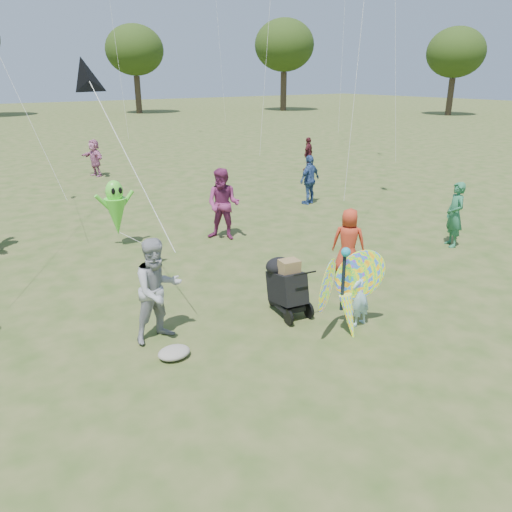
{
  "coord_description": "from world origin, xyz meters",
  "views": [
    {
      "loc": [
        -5.14,
        -5.46,
        4.23
      ],
      "look_at": [
        -0.2,
        1.5,
        1.1
      ],
      "focal_mm": 35.0,
      "sensor_mm": 36.0,
      "label": 1
    }
  ],
  "objects_px": {
    "crowd_a": "(349,241)",
    "butterfly_kite": "(346,292)",
    "crowd_h": "(308,154)",
    "jogging_stroller": "(286,283)",
    "crowd_c": "(310,180)",
    "child_girl": "(360,295)",
    "crowd_j": "(95,158)",
    "crowd_f": "(455,215)",
    "crowd_e": "(223,204)",
    "alien_kite": "(116,210)",
    "adult_man": "(158,290)"
  },
  "relations": [
    {
      "from": "adult_man",
      "to": "jogging_stroller",
      "type": "relative_size",
      "value": 1.62
    },
    {
      "from": "crowd_a",
      "to": "jogging_stroller",
      "type": "bearing_deg",
      "value": 67.36
    },
    {
      "from": "child_girl",
      "to": "crowd_f",
      "type": "xyz_separation_m",
      "value": [
        5.18,
        1.67,
        0.26
      ]
    },
    {
      "from": "jogging_stroller",
      "to": "child_girl",
      "type": "bearing_deg",
      "value": -45.04
    },
    {
      "from": "crowd_e",
      "to": "crowd_h",
      "type": "xyz_separation_m",
      "value": [
        8.58,
        6.43,
        -0.2
      ]
    },
    {
      "from": "crowd_f",
      "to": "crowd_h",
      "type": "relative_size",
      "value": 1.11
    },
    {
      "from": "crowd_a",
      "to": "crowd_h",
      "type": "bearing_deg",
      "value": -77.7
    },
    {
      "from": "adult_man",
      "to": "crowd_a",
      "type": "relative_size",
      "value": 1.2
    },
    {
      "from": "jogging_stroller",
      "to": "alien_kite",
      "type": "height_order",
      "value": "alien_kite"
    },
    {
      "from": "adult_man",
      "to": "crowd_f",
      "type": "xyz_separation_m",
      "value": [
        8.26,
        0.08,
        -0.05
      ]
    },
    {
      "from": "crowd_h",
      "to": "alien_kite",
      "type": "bearing_deg",
      "value": -3.33
    },
    {
      "from": "adult_man",
      "to": "crowd_c",
      "type": "xyz_separation_m",
      "value": [
        8.2,
        5.62,
        -0.06
      ]
    },
    {
      "from": "crowd_a",
      "to": "butterfly_kite",
      "type": "xyz_separation_m",
      "value": [
        -2.07,
        -1.99,
        0.05
      ]
    },
    {
      "from": "crowd_e",
      "to": "crowd_f",
      "type": "distance_m",
      "value": 5.99
    },
    {
      "from": "crowd_a",
      "to": "butterfly_kite",
      "type": "relative_size",
      "value": 0.84
    },
    {
      "from": "crowd_f",
      "to": "butterfly_kite",
      "type": "xyz_separation_m",
      "value": [
        -5.64,
        -1.76,
        -0.04
      ]
    },
    {
      "from": "crowd_h",
      "to": "crowd_j",
      "type": "bearing_deg",
      "value": -56.4
    },
    {
      "from": "child_girl",
      "to": "crowd_c",
      "type": "bearing_deg",
      "value": -129.28
    },
    {
      "from": "adult_man",
      "to": "crowd_f",
      "type": "height_order",
      "value": "adult_man"
    },
    {
      "from": "child_girl",
      "to": "crowd_c",
      "type": "xyz_separation_m",
      "value": [
        5.11,
        7.21,
        0.25
      ]
    },
    {
      "from": "crowd_e",
      "to": "crowd_j",
      "type": "height_order",
      "value": "crowd_e"
    },
    {
      "from": "child_girl",
      "to": "adult_man",
      "type": "distance_m",
      "value": 3.49
    },
    {
      "from": "crowd_h",
      "to": "butterfly_kite",
      "type": "relative_size",
      "value": 0.85
    },
    {
      "from": "adult_man",
      "to": "crowd_c",
      "type": "height_order",
      "value": "adult_man"
    },
    {
      "from": "adult_man",
      "to": "crowd_a",
      "type": "xyz_separation_m",
      "value": [
        4.7,
        0.3,
        -0.15
      ]
    },
    {
      "from": "crowd_c",
      "to": "jogging_stroller",
      "type": "distance_m",
      "value": 8.49
    },
    {
      "from": "child_girl",
      "to": "alien_kite",
      "type": "distance_m",
      "value": 6.9
    },
    {
      "from": "crowd_c",
      "to": "crowd_j",
      "type": "relative_size",
      "value": 1.05
    },
    {
      "from": "child_girl",
      "to": "adult_man",
      "type": "relative_size",
      "value": 0.66
    },
    {
      "from": "crowd_h",
      "to": "jogging_stroller",
      "type": "height_order",
      "value": "crowd_h"
    },
    {
      "from": "jogging_stroller",
      "to": "butterfly_kite",
      "type": "relative_size",
      "value": 0.62
    },
    {
      "from": "crowd_j",
      "to": "crowd_f",
      "type": "bearing_deg",
      "value": 3.75
    },
    {
      "from": "crowd_c",
      "to": "jogging_stroller",
      "type": "xyz_separation_m",
      "value": [
        -5.9,
        -6.1,
        -0.22
      ]
    },
    {
      "from": "child_girl",
      "to": "butterfly_kite",
      "type": "distance_m",
      "value": 0.51
    },
    {
      "from": "crowd_f",
      "to": "crowd_j",
      "type": "distance_m",
      "value": 15.35
    },
    {
      "from": "crowd_h",
      "to": "crowd_c",
      "type": "bearing_deg",
      "value": 20.19
    },
    {
      "from": "crowd_c",
      "to": "crowd_a",
      "type": "bearing_deg",
      "value": 44.05
    },
    {
      "from": "child_girl",
      "to": "crowd_c",
      "type": "relative_size",
      "value": 0.7
    },
    {
      "from": "child_girl",
      "to": "crowd_j",
      "type": "height_order",
      "value": "crowd_j"
    },
    {
      "from": "crowd_f",
      "to": "alien_kite",
      "type": "xyz_separation_m",
      "value": [
        -7.08,
        4.95,
        0.13
      ]
    },
    {
      "from": "crowd_c",
      "to": "crowd_h",
      "type": "distance_m",
      "value": 6.35
    },
    {
      "from": "child_girl",
      "to": "crowd_f",
      "type": "bearing_deg",
      "value": -166.06
    },
    {
      "from": "child_girl",
      "to": "crowd_j",
      "type": "distance_m",
      "value": 16.4
    },
    {
      "from": "butterfly_kite",
      "to": "crowd_j",
      "type": "bearing_deg",
      "value": 85.7
    },
    {
      "from": "crowd_a",
      "to": "crowd_e",
      "type": "distance_m",
      "value": 3.83
    },
    {
      "from": "crowd_e",
      "to": "crowd_h",
      "type": "distance_m",
      "value": 10.72
    },
    {
      "from": "child_girl",
      "to": "butterfly_kite",
      "type": "relative_size",
      "value": 0.66
    },
    {
      "from": "crowd_f",
      "to": "crowd_h",
      "type": "xyz_separation_m",
      "value": [
        4.06,
        10.36,
        -0.08
      ]
    },
    {
      "from": "adult_man",
      "to": "jogging_stroller",
      "type": "height_order",
      "value": "adult_man"
    },
    {
      "from": "child_girl",
      "to": "crowd_h",
      "type": "height_order",
      "value": "crowd_h"
    }
  ]
}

